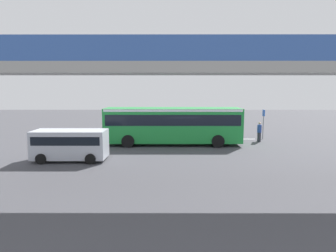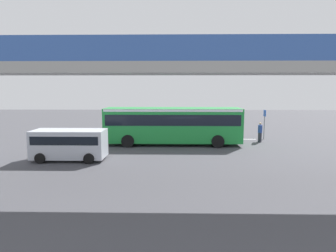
{
  "view_description": "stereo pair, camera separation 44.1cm",
  "coord_description": "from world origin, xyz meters",
  "px_view_note": "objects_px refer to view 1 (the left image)",
  "views": [
    {
      "loc": [
        1.24,
        24.44,
        4.84
      ],
      "look_at": [
        1.31,
        -0.16,
        1.6
      ],
      "focal_mm": 30.96,
      "sensor_mm": 36.0,
      "label": 1
    },
    {
      "loc": [
        0.8,
        24.44,
        4.84
      ],
      "look_at": [
        1.31,
        -0.16,
        1.6
      ],
      "focal_mm": 30.96,
      "sensor_mm": 36.0,
      "label": 2
    }
  ],
  "objects_px": {
    "bicycle_green": "(88,149)",
    "traffic_sign": "(263,119)",
    "bicycle_orange": "(87,146)",
    "pedestrian": "(259,132)",
    "city_bus": "(173,123)",
    "bicycle_black": "(52,147)",
    "parked_van": "(70,143)"
  },
  "relations": [
    {
      "from": "bicycle_orange",
      "to": "parked_van",
      "type": "bearing_deg",
      "value": 84.47
    },
    {
      "from": "bicycle_green",
      "to": "traffic_sign",
      "type": "height_order",
      "value": "traffic_sign"
    },
    {
      "from": "parked_van",
      "to": "pedestrian",
      "type": "bearing_deg",
      "value": -155.2
    },
    {
      "from": "city_bus",
      "to": "bicycle_orange",
      "type": "relative_size",
      "value": 6.52
    },
    {
      "from": "bicycle_green",
      "to": "parked_van",
      "type": "bearing_deg",
      "value": 69.52
    },
    {
      "from": "pedestrian",
      "to": "traffic_sign",
      "type": "height_order",
      "value": "traffic_sign"
    },
    {
      "from": "parked_van",
      "to": "traffic_sign",
      "type": "bearing_deg",
      "value": -152.06
    },
    {
      "from": "city_bus",
      "to": "bicycle_green",
      "type": "bearing_deg",
      "value": 30.73
    },
    {
      "from": "bicycle_black",
      "to": "bicycle_green",
      "type": "height_order",
      "value": "same"
    },
    {
      "from": "city_bus",
      "to": "parked_van",
      "type": "bearing_deg",
      "value": 38.53
    },
    {
      "from": "pedestrian",
      "to": "bicycle_orange",
      "type": "bearing_deg",
      "value": 15.21
    },
    {
      "from": "bicycle_black",
      "to": "bicycle_green",
      "type": "distance_m",
      "value": 3.03
    },
    {
      "from": "parked_van",
      "to": "traffic_sign",
      "type": "xyz_separation_m",
      "value": [
        -15.57,
        -8.26,
        0.71
      ]
    },
    {
      "from": "bicycle_green",
      "to": "pedestrian",
      "type": "distance_m",
      "value": 14.98
    },
    {
      "from": "city_bus",
      "to": "traffic_sign",
      "type": "bearing_deg",
      "value": -162.42
    },
    {
      "from": "traffic_sign",
      "to": "pedestrian",
      "type": "bearing_deg",
      "value": 60.92
    },
    {
      "from": "parked_van",
      "to": "pedestrian",
      "type": "height_order",
      "value": "parked_van"
    },
    {
      "from": "bicycle_orange",
      "to": "pedestrian",
      "type": "xyz_separation_m",
      "value": [
        -14.49,
        -3.94,
        0.51
      ]
    },
    {
      "from": "city_bus",
      "to": "bicycle_black",
      "type": "height_order",
      "value": "city_bus"
    },
    {
      "from": "city_bus",
      "to": "bicycle_green",
      "type": "height_order",
      "value": "city_bus"
    },
    {
      "from": "city_bus",
      "to": "traffic_sign",
      "type": "height_order",
      "value": "city_bus"
    },
    {
      "from": "city_bus",
      "to": "traffic_sign",
      "type": "relative_size",
      "value": 4.12
    },
    {
      "from": "bicycle_orange",
      "to": "bicycle_green",
      "type": "height_order",
      "value": "same"
    },
    {
      "from": "pedestrian",
      "to": "city_bus",
      "type": "bearing_deg",
      "value": 9.44
    },
    {
      "from": "bicycle_green",
      "to": "pedestrian",
      "type": "bearing_deg",
      "value": -160.38
    },
    {
      "from": "city_bus",
      "to": "bicycle_orange",
      "type": "distance_m",
      "value": 7.31
    },
    {
      "from": "bicycle_black",
      "to": "pedestrian",
      "type": "height_order",
      "value": "pedestrian"
    },
    {
      "from": "city_bus",
      "to": "parked_van",
      "type": "distance_m",
      "value": 8.89
    },
    {
      "from": "parked_van",
      "to": "bicycle_orange",
      "type": "distance_m",
      "value": 3.01
    },
    {
      "from": "bicycle_green",
      "to": "pedestrian",
      "type": "xyz_separation_m",
      "value": [
        -14.1,
        -5.03,
        0.51
      ]
    },
    {
      "from": "city_bus",
      "to": "parked_van",
      "type": "height_order",
      "value": "city_bus"
    },
    {
      "from": "pedestrian",
      "to": "traffic_sign",
      "type": "bearing_deg",
      "value": -119.08
    }
  ]
}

